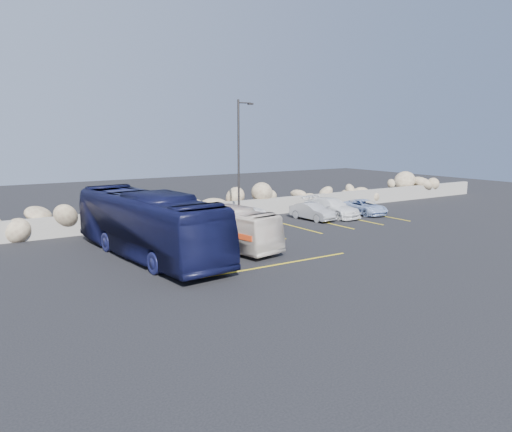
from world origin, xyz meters
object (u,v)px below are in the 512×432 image
car_b (312,212)px  lamppost (239,159)px  vintage_bus (219,226)px  car_a (256,218)px  car_d (364,207)px  car_c (332,208)px  tour_coach (148,224)px

car_b → lamppost: bearing=164.6°
lamppost → car_b: lamppost is taller
vintage_bus → car_a: vintage_bus is taller
car_b → car_d: bearing=-7.6°
car_a → car_d: 9.70m
car_b → car_a: bearing=179.8°
car_a → car_c: size_ratio=0.86×
vintage_bus → car_a: bearing=26.4°
car_a → car_b: bearing=6.4°
lamppost → vintage_bus: bearing=-131.2°
vintage_bus → car_c: bearing=9.1°
car_c → vintage_bus: bearing=-166.1°
vintage_bus → tour_coach: (-3.96, -0.06, 0.49)m
vintage_bus → car_b: (9.28, 3.63, -0.52)m
car_c → lamppost: bearing=169.3°
lamppost → car_c: (7.22, -0.72, -3.63)m
vintage_bus → tour_coach: 3.99m
vintage_bus → car_d: 14.48m
car_a → car_c: car_a is taller
car_b → car_c: 1.97m
tour_coach → car_c: bearing=9.2°
tour_coach → vintage_bus: bearing=-4.4°
car_c → car_b: bearing=-178.3°
vintage_bus → car_a: 5.43m
lamppost → car_c: lamppost is taller
car_a → car_d: bearing=2.8°
vintage_bus → tour_coach: bearing=170.9°
lamppost → vintage_bus: 6.87m
car_c → car_d: size_ratio=1.20×
car_d → tour_coach: bearing=-164.2°
car_a → car_b: (4.92, 0.42, -0.09)m
car_b → car_d: (4.78, -0.20, -0.05)m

